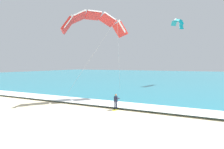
# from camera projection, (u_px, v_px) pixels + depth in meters

# --- Properties ---
(sea) EXTENTS (200.00, 120.00, 0.20)m
(sea) POSITION_uv_depth(u_px,v_px,m) (198.00, 77.00, 73.17)
(sea) COLOR teal
(sea) RESTS_ON ground
(surf_foam) EXTENTS (200.00, 3.19, 0.04)m
(surf_foam) POSITION_uv_depth(u_px,v_px,m) (164.00, 109.00, 20.50)
(surf_foam) COLOR white
(surf_foam) RESTS_ON sea
(surfboard) EXTENTS (0.52, 1.42, 0.09)m
(surfboard) POSITION_uv_depth(u_px,v_px,m) (116.00, 109.00, 21.11)
(surfboard) COLOR yellow
(surfboard) RESTS_ON ground
(kitesurfer) EXTENTS (0.55, 0.54, 1.69)m
(kitesurfer) POSITION_uv_depth(u_px,v_px,m) (116.00, 101.00, 21.08)
(kitesurfer) COLOR #191E38
(kitesurfer) RESTS_ON ground
(kite_primary) EXTENTS (8.20, 7.82, 10.84)m
(kite_primary) POSITION_uv_depth(u_px,v_px,m) (94.00, 21.00, 26.66)
(kite_primary) COLOR red
(kite_distant) EXTENTS (2.20, 5.71, 2.10)m
(kite_distant) POSITION_uv_depth(u_px,v_px,m) (178.00, 22.00, 44.98)
(kite_distant) COLOR teal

